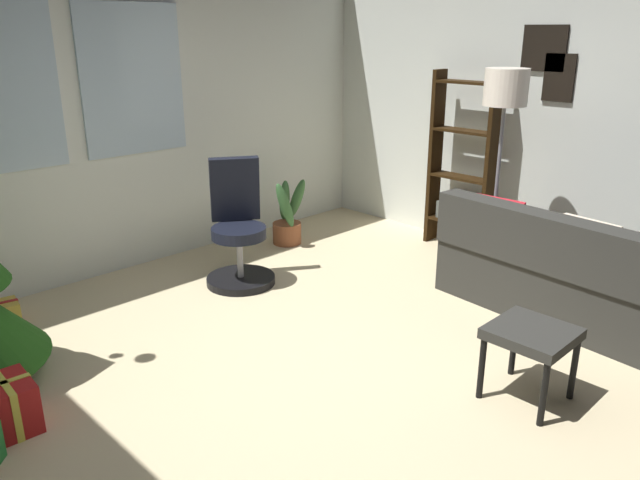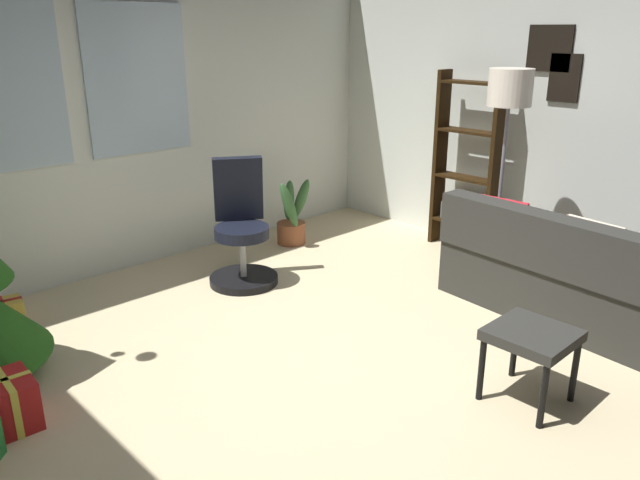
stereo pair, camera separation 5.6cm
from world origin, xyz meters
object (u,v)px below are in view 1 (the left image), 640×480
at_px(footstool, 531,339).
at_px(potted_plant, 288,219).
at_px(couch, 607,281).
at_px(gift_box_red, 8,406).
at_px(bookshelf, 462,174).
at_px(floor_lamp, 504,105).
at_px(office_chair, 238,236).

xyz_separation_m(footstool, potted_plant, (0.84, 2.94, -0.13)).
bearing_deg(couch, gift_box_red, 154.84).
distance_m(footstool, bookshelf, 2.59).
relative_size(couch, gift_box_red, 6.59).
distance_m(couch, footstool, 1.35).
height_order(footstool, gift_box_red, footstool).
height_order(couch, potted_plant, couch).
bearing_deg(gift_box_red, potted_plant, 21.46).
distance_m(bookshelf, potted_plant, 1.70).
bearing_deg(floor_lamp, couch, -96.40).
relative_size(couch, floor_lamp, 1.26).
bearing_deg(floor_lamp, gift_box_red, 169.71).
height_order(couch, footstool, couch).
distance_m(gift_box_red, bookshelf, 4.13).
xyz_separation_m(footstool, gift_box_red, (-2.18, 1.76, -0.24)).
bearing_deg(potted_plant, gift_box_red, -158.54).
xyz_separation_m(footstool, bookshelf, (1.91, 1.72, 0.34)).
xyz_separation_m(couch, gift_box_red, (-3.52, 1.65, -0.15)).
bearing_deg(couch, office_chair, 120.85).
bearing_deg(potted_plant, bookshelf, -48.84).
distance_m(couch, office_chair, 2.80).
xyz_separation_m(couch, footstool, (-1.34, -0.10, 0.09)).
relative_size(gift_box_red, bookshelf, 0.20).
relative_size(office_chair, bookshelf, 0.62).
relative_size(footstool, office_chair, 0.43).
xyz_separation_m(office_chair, bookshelf, (2.00, -0.79, 0.33)).
height_order(office_chair, potted_plant, office_chair).
height_order(gift_box_red, office_chair, office_chair).
bearing_deg(floor_lamp, potted_plant, 108.46).
bearing_deg(office_chair, floor_lamp, -42.31).
distance_m(office_chair, potted_plant, 1.04).
bearing_deg(gift_box_red, couch, -25.16).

